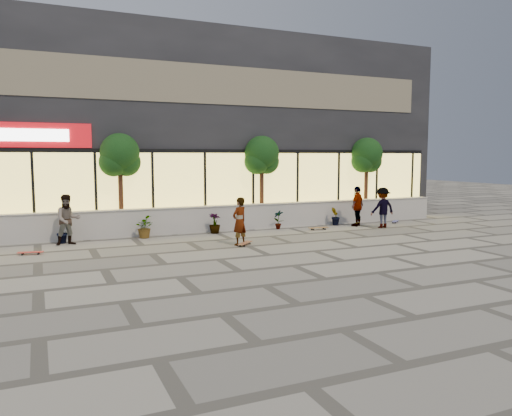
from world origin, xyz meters
name	(u,v)px	position (x,y,z in m)	size (l,w,h in m)	color
ground	(294,266)	(0.00, 0.00, 0.00)	(80.00, 80.00, 0.00)	#9D9988
planter_wall	(213,218)	(0.00, 7.00, 0.52)	(22.00, 0.42, 1.04)	beige
retail_building	(176,132)	(0.00, 12.49, 4.25)	(24.00, 9.17, 8.50)	black
shrub_b	(63,232)	(-5.70, 6.45, 0.41)	(0.45, 0.36, 0.81)	black
shrub_c	(143,227)	(-2.90, 6.45, 0.41)	(0.73, 0.63, 0.81)	black
shrub_d	(215,223)	(-0.10, 6.45, 0.41)	(0.45, 0.45, 0.81)	black
shrub_e	(278,220)	(2.70, 6.45, 0.41)	(0.43, 0.29, 0.81)	black
shrub_f	(336,216)	(5.50, 6.45, 0.41)	(0.45, 0.36, 0.81)	black
tree_midwest	(120,157)	(-3.50, 7.70, 2.99)	(1.60, 1.50, 3.92)	#432317
tree_mideast	(262,157)	(2.50, 7.70, 2.99)	(1.60, 1.50, 3.92)	#432317
tree_east	(367,157)	(8.00, 7.70, 2.99)	(1.60, 1.50, 3.92)	#432317
skater_center	(240,221)	(-0.18, 3.61, 0.82)	(0.60, 0.39, 1.65)	white
skater_left	(68,220)	(-5.54, 6.03, 0.87)	(0.85, 0.66, 1.74)	tan
skater_right_near	(357,206)	(6.25, 5.90, 0.87)	(1.02, 0.43, 1.74)	white
skater_right_far	(383,208)	(6.95, 5.06, 0.86)	(1.11, 0.64, 1.72)	maroon
skateboard_center	(245,243)	(-0.03, 3.48, 0.08)	(0.74, 0.74, 0.10)	brown
skateboard_left	(30,252)	(-6.73, 4.66, 0.08)	(0.77, 0.33, 0.09)	#B42821
skateboard_right_near	(319,228)	(4.13, 5.60, 0.09)	(0.88, 0.28, 0.10)	brown
skateboard_right_far	(395,221)	(8.48, 6.09, 0.07)	(0.67, 0.59, 0.09)	#535598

